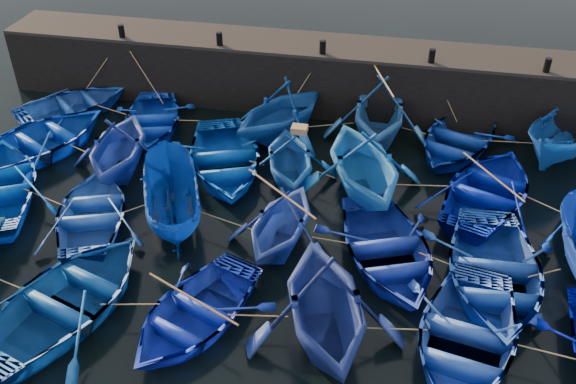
# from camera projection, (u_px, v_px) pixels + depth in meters

# --- Properties ---
(ground) EXTENTS (120.00, 120.00, 0.00)m
(ground) POSITION_uv_depth(u_px,v_px,m) (265.00, 278.00, 17.83)
(ground) COLOR black
(ground) RESTS_ON ground
(quay_wall) EXTENTS (26.00, 2.50, 2.50)m
(quay_wall) POSITION_uv_depth(u_px,v_px,m) (325.00, 77.00, 25.50)
(quay_wall) COLOR black
(quay_wall) RESTS_ON ground
(quay_top) EXTENTS (26.00, 2.50, 0.12)m
(quay_top) POSITION_uv_depth(u_px,v_px,m) (326.00, 46.00, 24.74)
(quay_top) COLOR black
(quay_top) RESTS_ON quay_wall
(bollard_0) EXTENTS (0.24, 0.24, 0.50)m
(bollard_0) POSITION_uv_depth(u_px,v_px,m) (122.00, 31.00, 25.16)
(bollard_0) COLOR black
(bollard_0) RESTS_ON quay_top
(bollard_1) EXTENTS (0.24, 0.24, 0.50)m
(bollard_1) POSITION_uv_depth(u_px,v_px,m) (219.00, 39.00, 24.50)
(bollard_1) COLOR black
(bollard_1) RESTS_ON quay_top
(bollard_2) EXTENTS (0.24, 0.24, 0.50)m
(bollard_2) POSITION_uv_depth(u_px,v_px,m) (323.00, 47.00, 23.84)
(bollard_2) COLOR black
(bollard_2) RESTS_ON quay_top
(bollard_3) EXTENTS (0.24, 0.24, 0.50)m
(bollard_3) POSITION_uv_depth(u_px,v_px,m) (432.00, 56.00, 23.18)
(bollard_3) COLOR black
(bollard_3) RESTS_ON quay_top
(bollard_4) EXTENTS (0.24, 0.24, 0.50)m
(bollard_4) POSITION_uv_depth(u_px,v_px,m) (547.00, 65.00, 22.52)
(bollard_4) COLOR black
(bollard_4) RESTS_ON quay_top
(boat_0) EXTENTS (5.36, 5.41, 0.92)m
(boat_0) POSITION_uv_depth(u_px,v_px,m) (73.00, 104.00, 25.29)
(boat_0) COLOR #1847A2
(boat_0) RESTS_ON ground
(boat_1) EXTENTS (4.34, 5.19, 0.92)m
(boat_1) POSITION_uv_depth(u_px,v_px,m) (152.00, 120.00, 24.25)
(boat_1) COLOR #0C37C3
(boat_1) RESTS_ON ground
(boat_2) EXTENTS (5.55, 5.75, 2.33)m
(boat_2) POSITION_uv_depth(u_px,v_px,m) (281.00, 110.00, 23.41)
(boat_2) COLOR #114994
(boat_2) RESTS_ON ground
(boat_3) EXTENTS (4.16, 4.77, 2.43)m
(boat_3) POSITION_uv_depth(u_px,v_px,m) (379.00, 109.00, 23.34)
(boat_3) COLOR #2A66B2
(boat_3) RESTS_ON ground
(boat_4) EXTENTS (4.98, 5.77, 1.01)m
(boat_4) POSITION_uv_depth(u_px,v_px,m) (457.00, 139.00, 23.01)
(boat_4) COLOR navy
(boat_4) RESTS_ON ground
(boat_5) EXTENTS (4.04, 5.06, 1.86)m
(boat_5) POSITION_uv_depth(u_px,v_px,m) (567.00, 137.00, 22.30)
(boat_5) COLOR #154E9B
(boat_5) RESTS_ON ground
(boat_6) EXTENTS (5.85, 6.42, 1.09)m
(boat_6) POSITION_uv_depth(u_px,v_px,m) (41.00, 140.00, 22.87)
(boat_6) COLOR #0636AC
(boat_6) RESTS_ON ground
(boat_7) EXTENTS (4.15, 4.64, 2.21)m
(boat_7) POSITION_uv_depth(u_px,v_px,m) (118.00, 145.00, 21.50)
(boat_7) COLOR navy
(boat_7) RESTS_ON ground
(boat_8) EXTENTS (5.32, 6.16, 1.07)m
(boat_8) POSITION_uv_depth(u_px,v_px,m) (224.00, 158.00, 21.89)
(boat_8) COLOR #0643AB
(boat_8) RESTS_ON ground
(boat_9) EXTENTS (4.13, 4.48, 1.96)m
(boat_9) POSITION_uv_depth(u_px,v_px,m) (290.00, 157.00, 21.12)
(boat_9) COLOR #154F9C
(boat_9) RESTS_ON ground
(boat_10) EXTENTS (5.76, 6.12, 2.56)m
(boat_10) POSITION_uv_depth(u_px,v_px,m) (364.00, 162.00, 20.31)
(boat_10) COLOR blue
(boat_10) RESTS_ON ground
(boat_11) EXTENTS (5.18, 6.03, 1.05)m
(boat_11) POSITION_uv_depth(u_px,v_px,m) (489.00, 190.00, 20.35)
(boat_11) COLOR #011492
(boat_11) RESTS_ON ground
(boat_14) EXTENTS (4.45, 5.22, 0.92)m
(boat_14) POSITION_uv_depth(u_px,v_px,m) (93.00, 212.00, 19.53)
(boat_14) COLOR blue
(boat_14) RESTS_ON ground
(boat_15) EXTENTS (3.34, 4.78, 1.73)m
(boat_15) POSITION_uv_depth(u_px,v_px,m) (171.00, 200.00, 19.35)
(boat_15) COLOR navy
(boat_15) RESTS_ON ground
(boat_16) EXTENTS (3.74, 4.17, 1.95)m
(boat_16) POSITION_uv_depth(u_px,v_px,m) (281.00, 222.00, 18.32)
(boat_16) COLOR #27449E
(boat_16) RESTS_ON ground
(boat_17) EXTENTS (5.11, 5.90, 1.03)m
(boat_17) POSITION_uv_depth(u_px,v_px,m) (387.00, 250.00, 18.02)
(boat_17) COLOR navy
(boat_17) RESTS_ON ground
(boat_18) EXTENTS (4.06, 5.52, 1.11)m
(boat_18) POSITION_uv_depth(u_px,v_px,m) (493.00, 272.00, 17.19)
(boat_18) COLOR #143D94
(boat_18) RESTS_ON ground
(boat_21) EXTENTS (5.32, 6.29, 1.11)m
(boat_21) POSITION_uv_depth(u_px,v_px,m) (68.00, 299.00, 16.37)
(boat_21) COLOR navy
(boat_21) RESTS_ON ground
(boat_22) EXTENTS (4.47, 5.20, 0.91)m
(boat_22) POSITION_uv_depth(u_px,v_px,m) (194.00, 312.00, 16.14)
(boat_22) COLOR #142BC6
(boat_22) RESTS_ON ground
(boat_23) EXTENTS (5.22, 5.62, 2.42)m
(boat_23) POSITION_uv_depth(u_px,v_px,m) (325.00, 303.00, 15.35)
(boat_23) COLOR navy
(boat_23) RESTS_ON ground
(boat_24) EXTENTS (4.44, 5.56, 1.03)m
(boat_24) POSITION_uv_depth(u_px,v_px,m) (465.00, 337.00, 15.39)
(boat_24) COLOR blue
(boat_24) RESTS_ON ground
(wooden_crate) EXTENTS (0.51, 0.39, 0.21)m
(wooden_crate) POSITION_uv_depth(u_px,v_px,m) (299.00, 129.00, 20.44)
(wooden_crate) COLOR #9B7643
(wooden_crate) RESTS_ON boat_9
(mooring_ropes) EXTENTS (18.56, 11.92, 2.10)m
(mooring_ropes) POSITION_uv_depth(u_px,v_px,m) (288.00, 156.00, 21.39)
(mooring_ropes) COLOR tan
(mooring_ropes) RESTS_ON ground
(loose_oars) EXTENTS (9.81, 12.41, 1.59)m
(loose_oars) POSITION_uv_depth(u_px,v_px,m) (348.00, 176.00, 19.06)
(loose_oars) COLOR #99724C
(loose_oars) RESTS_ON ground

